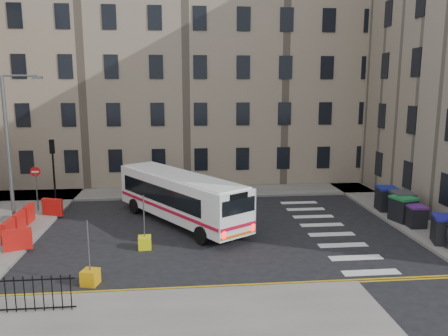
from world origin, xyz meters
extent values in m
plane|color=black|center=(0.00, 0.00, 0.00)|extent=(120.00, 120.00, 0.00)
cube|color=slate|center=(-6.00, 8.60, 0.07)|extent=(36.00, 3.20, 0.15)
cube|color=slate|center=(9.00, 4.00, 0.07)|extent=(2.40, 26.00, 0.15)
cube|color=gray|center=(-7.00, 15.50, 8.00)|extent=(38.00, 10.50, 16.00)
cylinder|color=black|center=(-12.00, 6.50, 1.75)|extent=(0.12, 0.12, 3.20)
cube|color=black|center=(-12.00, 6.50, 3.80)|extent=(0.28, 0.22, 0.90)
cylinder|color=#595B5E|center=(-13.00, 2.00, 4.15)|extent=(0.20, 0.20, 8.00)
cube|color=#595B5E|center=(-13.00, 2.00, 8.22)|extent=(0.50, 0.22, 0.14)
cylinder|color=#595B5E|center=(-12.50, 4.50, 1.35)|extent=(0.08, 0.08, 2.40)
cube|color=red|center=(-12.50, 4.50, 2.85)|extent=(0.60, 0.04, 0.60)
cube|color=red|center=(-12.20, -1.00, 0.65)|extent=(0.25, 1.25, 1.00)
cube|color=red|center=(-12.20, 0.50, 0.65)|extent=(0.25, 1.25, 1.00)
cube|color=red|center=(-12.20, 2.00, 0.65)|extent=(0.25, 1.25, 1.00)
cube|color=red|center=(-11.30, 3.30, 0.65)|extent=(1.26, 0.66, 1.00)
cube|color=red|center=(-11.30, -2.30, 0.65)|extent=(1.26, 0.66, 1.00)
cube|color=white|center=(-3.82, 1.57, 1.59)|extent=(7.37, 9.58, 2.27)
cube|color=black|center=(-5.03, 1.32, 1.77)|extent=(4.43, 6.70, 0.91)
cube|color=black|center=(-3.12, 2.57, 1.77)|extent=(4.43, 6.70, 0.91)
cube|color=black|center=(-6.57, 5.74, 1.81)|extent=(1.70, 1.15, 1.00)
cube|color=black|center=(-1.08, -2.61, 2.04)|extent=(1.70, 1.15, 0.73)
cube|color=red|center=(-4.78, 0.94, 1.04)|extent=(5.41, 8.21, 0.16)
cube|color=red|center=(-2.86, 2.20, 1.04)|extent=(5.41, 8.21, 0.16)
cube|color=#FF0C0C|center=(-1.83, -3.11, 0.82)|extent=(0.19, 0.15, 0.36)
cube|color=#FF0C0C|center=(-0.32, -2.12, 0.82)|extent=(0.19, 0.15, 0.36)
cylinder|color=black|center=(-6.61, 3.75, 0.45)|extent=(0.71, 0.90, 0.91)
cylinder|color=black|center=(-4.72, 4.99, 0.45)|extent=(0.71, 0.90, 0.91)
cylinder|color=black|center=(-2.83, -2.01, 0.45)|extent=(0.71, 0.90, 0.91)
cylinder|color=black|center=(-0.93, -0.76, 0.45)|extent=(0.71, 0.90, 0.91)
cube|color=black|center=(8.79, -3.36, 0.76)|extent=(1.33, 1.42, 1.21)
cube|color=navy|center=(8.79, -3.36, 1.42)|extent=(1.39, 1.49, 0.13)
cube|color=black|center=(8.77, -0.81, 0.68)|extent=(0.94, 1.07, 1.06)
cube|color=#501D6D|center=(8.77, -0.81, 1.26)|extent=(0.99, 1.12, 0.11)
cube|color=black|center=(8.59, 0.24, 0.78)|extent=(1.33, 1.44, 1.26)
cube|color=#1B7C38|center=(8.59, 0.24, 1.47)|extent=(1.39, 1.51, 0.13)
cube|color=black|center=(8.95, 1.07, 0.81)|extent=(1.18, 1.34, 1.32)
cube|color=#353638|center=(8.95, 1.07, 1.53)|extent=(1.24, 1.40, 0.14)
cube|color=black|center=(8.70, 2.47, 0.80)|extent=(1.21, 1.36, 1.30)
cube|color=navy|center=(8.70, 2.47, 1.52)|extent=(1.28, 1.43, 0.14)
cube|color=#D4DA0C|center=(-5.53, -2.30, 0.30)|extent=(0.64, 0.64, 0.60)
cube|color=orange|center=(-7.32, -6.00, 0.30)|extent=(0.73, 0.73, 0.60)
camera|label=1|loc=(-3.73, -22.27, 7.53)|focal=35.00mm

